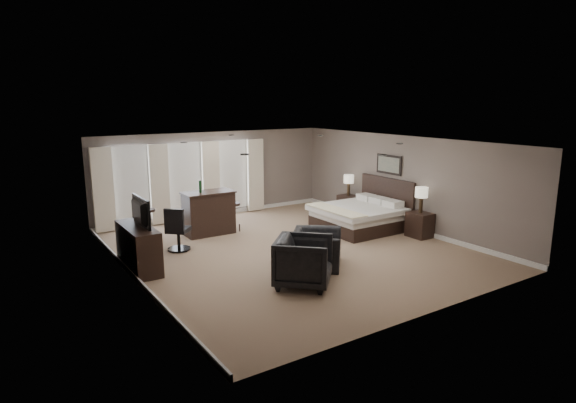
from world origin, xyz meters
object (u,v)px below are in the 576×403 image
nightstand_near (420,225)px  lamp_far (349,185)px  lamp_near (421,200)px  bar_counter (209,213)px  dresser (138,248)px  tv (137,223)px  desk_chair (178,229)px  bar_stool_left (149,223)px  armchair_far (304,259)px  nightstand_far (348,205)px  bed (358,206)px  bar_stool_right (234,217)px  armchair_near (317,243)px

nightstand_near → lamp_far: 2.97m
lamp_near → bar_counter: size_ratio=0.50×
bar_counter → dresser: bearing=-144.3°
tv → desk_chair: (1.19, 0.81, -0.48)m
dresser → bar_stool_left: size_ratio=2.13×
lamp_near → bar_counter: lamp_near is taller
lamp_far → bar_stool_left: lamp_far is taller
nightstand_near → armchair_far: 4.64m
bar_stool_left → desk_chair: desk_chair is taller
armchair_far → desk_chair: desk_chair is taller
nightstand_far → armchair_far: armchair_far is taller
tv → bar_counter: 2.98m
bed → armchair_far: bed is taller
bed → dresser: (-6.03, 0.14, -0.21)m
lamp_far → bar_stool_right: (-3.84, 0.30, -0.56)m
dresser → bar_stool_right: bearing=27.7°
bar_stool_right → desk_chair: bearing=-156.9°
armchair_near → armchair_far: armchair_far is taller
armchair_far → bar_counter: (-0.02, 4.40, 0.05)m
bed → lamp_far: size_ratio=3.31×
nightstand_far → bar_stool_right: bar_stool_right is taller
nightstand_near → nightstand_far: 2.90m
dresser → bar_counter: 2.95m
lamp_far → bar_counter: 4.56m
bed → armchair_far: (-3.61, -2.53, -0.15)m
nightstand_far → nightstand_near: bearing=-90.0°
desk_chair → armchair_far: bearing=151.9°
armchair_near → bar_stool_right: armchair_near is taller
tv → armchair_near: bearing=-119.6°
tv → bar_stool_right: (3.08, 1.61, -0.62)m
bed → bar_stool_left: (-5.10, 2.41, -0.30)m
desk_chair → lamp_far: bearing=-132.5°
nightstand_near → bar_stool_right: 5.00m
bar_stool_right → bar_stool_left: bearing=163.1°
lamp_near → armchair_near: (-3.61, -0.29, -0.48)m
tv → bar_stool_right: bearing=-62.3°
tv → bar_stool_right: tv is taller
tv → armchair_far: tv is taller
bar_counter → armchair_far: bearing=-89.7°
nightstand_near → lamp_near: size_ratio=0.97×
lamp_near → dresser: (-6.92, 1.59, -0.52)m
lamp_near → lamp_far: size_ratio=1.05×
lamp_near → armchair_near: 3.65m
bar_stool_left → tv: bearing=-112.4°
armchair_near → bar_counter: bearing=55.2°
dresser → tv: (0.00, 0.00, 0.55)m
nightstand_near → armchair_far: armchair_far is taller
bar_stool_left → nightstand_near: bearing=-32.8°
bar_counter → lamp_far: bearing=-5.2°
bar_stool_right → nightstand_near: bearing=-39.8°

